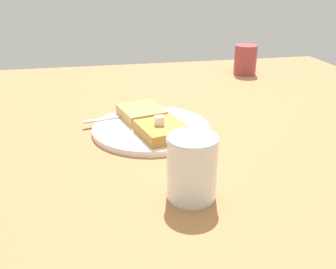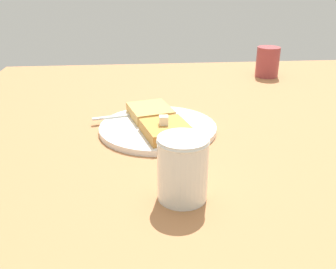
{
  "view_description": "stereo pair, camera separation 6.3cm",
  "coord_description": "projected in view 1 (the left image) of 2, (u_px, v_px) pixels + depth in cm",
  "views": [
    {
      "loc": [
        -69.81,
        22.06,
        32.72
      ],
      "look_at": [
        -13.22,
        10.62,
        7.45
      ],
      "focal_mm": 40.0,
      "sensor_mm": 36.0,
      "label": 1
    },
    {
      "loc": [
        -70.72,
        15.83,
        32.72
      ],
      "look_at": [
        -13.22,
        10.62,
        7.45
      ],
      "focal_mm": 40.0,
      "sensor_mm": 36.0,
      "label": 2
    }
  ],
  "objects": [
    {
      "name": "table_surface",
      "position": [
        205.0,
        132.0,
        0.79
      ],
      "size": [
        118.42,
        118.42,
        2.95
      ],
      "primitive_type": "cube",
      "color": "#A36B41",
      "rests_on": "ground"
    },
    {
      "name": "plate",
      "position": [
        151.0,
        128.0,
        0.75
      ],
      "size": [
        23.64,
        23.64,
        1.18
      ],
      "color": "silver",
      "rests_on": "table_surface"
    },
    {
      "name": "toast_slice_left",
      "position": [
        162.0,
        130.0,
        0.7
      ],
      "size": [
        11.25,
        10.29,
        2.18
      ],
      "primitive_type": "cube",
      "rotation": [
        0.0,
        0.0,
        0.25
      ],
      "color": "#B07833",
      "rests_on": "plate"
    },
    {
      "name": "toast_slice_middle",
      "position": [
        141.0,
        113.0,
        0.79
      ],
      "size": [
        11.25,
        10.29,
        2.18
      ],
      "primitive_type": "cube",
      "rotation": [
        0.0,
        0.0,
        0.25
      ],
      "color": "tan",
      "rests_on": "plate"
    },
    {
      "name": "butter_pat_primary",
      "position": [
        159.0,
        120.0,
        0.7
      ],
      "size": [
        1.59,
        1.75,
        1.68
      ],
      "primitive_type": "cube",
      "rotation": [
        0.0,
        0.0,
        1.52
      ],
      "color": "#F7E8CA",
      "rests_on": "toast_slice_left"
    },
    {
      "name": "fork",
      "position": [
        125.0,
        116.0,
        0.8
      ],
      "size": [
        5.19,
        15.88,
        0.36
      ],
      "color": "silver",
      "rests_on": "plate"
    },
    {
      "name": "syrup_jar",
      "position": [
        192.0,
        170.0,
        0.52
      ],
      "size": [
        7.28,
        7.28,
        9.35
      ],
      "color": "#552D0E",
      "rests_on": "table_surface"
    },
    {
      "name": "coffee_mug",
      "position": [
        245.0,
        60.0,
        1.16
      ],
      "size": [
        9.81,
        6.89,
        8.95
      ],
      "color": "#953B3D",
      "rests_on": "table_surface"
    }
  ]
}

